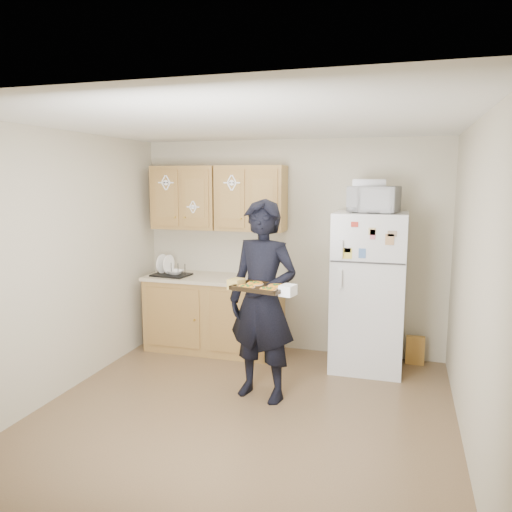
# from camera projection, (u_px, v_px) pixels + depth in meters

# --- Properties ---
(floor) EXTENTS (3.60, 3.60, 0.00)m
(floor) POSITION_uv_depth(u_px,v_px,m) (244.00, 413.00, 4.41)
(floor) COLOR brown
(floor) RESTS_ON ground
(ceiling) EXTENTS (3.60, 3.60, 0.00)m
(ceiling) POSITION_uv_depth(u_px,v_px,m) (243.00, 122.00, 4.03)
(ceiling) COLOR white
(ceiling) RESTS_ON wall_back
(wall_back) EXTENTS (3.60, 0.04, 2.50)m
(wall_back) POSITION_uv_depth(u_px,v_px,m) (290.00, 247.00, 5.92)
(wall_back) COLOR #C0B69B
(wall_back) RESTS_ON floor
(wall_front) EXTENTS (3.60, 0.04, 2.50)m
(wall_front) POSITION_uv_depth(u_px,v_px,m) (133.00, 338.00, 2.51)
(wall_front) COLOR #C0B69B
(wall_front) RESTS_ON floor
(wall_left) EXTENTS (0.04, 3.60, 2.50)m
(wall_left) POSITION_uv_depth(u_px,v_px,m) (63.00, 264.00, 4.73)
(wall_left) COLOR #C0B69B
(wall_left) RESTS_ON floor
(wall_right) EXTENTS (0.04, 3.60, 2.50)m
(wall_right) POSITION_uv_depth(u_px,v_px,m) (473.00, 287.00, 3.71)
(wall_right) COLOR #C0B69B
(wall_right) RESTS_ON floor
(refrigerator) EXTENTS (0.75, 0.70, 1.70)m
(refrigerator) POSITION_uv_depth(u_px,v_px,m) (368.00, 291.00, 5.36)
(refrigerator) COLOR silver
(refrigerator) RESTS_ON floor
(base_cabinet) EXTENTS (1.60, 0.60, 0.86)m
(base_cabinet) POSITION_uv_depth(u_px,v_px,m) (215.00, 315.00, 5.98)
(base_cabinet) COLOR olive
(base_cabinet) RESTS_ON floor
(countertop) EXTENTS (1.64, 0.64, 0.04)m
(countertop) POSITION_uv_depth(u_px,v_px,m) (214.00, 278.00, 5.91)
(countertop) COLOR beige
(countertop) RESTS_ON base_cabinet
(upper_cab_left) EXTENTS (0.80, 0.33, 0.75)m
(upper_cab_left) POSITION_uv_depth(u_px,v_px,m) (186.00, 198.00, 6.01)
(upper_cab_left) COLOR olive
(upper_cab_left) RESTS_ON wall_back
(upper_cab_right) EXTENTS (0.80, 0.33, 0.75)m
(upper_cab_right) POSITION_uv_depth(u_px,v_px,m) (251.00, 198.00, 5.78)
(upper_cab_right) COLOR olive
(upper_cab_right) RESTS_ON wall_back
(cereal_box) EXTENTS (0.20, 0.07, 0.32)m
(cereal_box) POSITION_uv_depth(u_px,v_px,m) (415.00, 350.00, 5.55)
(cereal_box) COLOR gold
(cereal_box) RESTS_ON floor
(person) EXTENTS (0.77, 0.59, 1.87)m
(person) POSITION_uv_depth(u_px,v_px,m) (263.00, 301.00, 4.60)
(person) COLOR black
(person) RESTS_ON floor
(baking_tray) EXTENTS (0.52, 0.43, 0.04)m
(baking_tray) POSITION_uv_depth(u_px,v_px,m) (261.00, 288.00, 4.27)
(baking_tray) COLOR black
(baking_tray) RESTS_ON person
(pizza_front_left) EXTENTS (0.15, 0.15, 0.02)m
(pizza_front_left) POSITION_uv_depth(u_px,v_px,m) (246.00, 286.00, 4.26)
(pizza_front_left) COLOR gold
(pizza_front_left) RESTS_ON baking_tray
(pizza_front_right) EXTENTS (0.15, 0.15, 0.02)m
(pizza_front_right) POSITION_uv_depth(u_px,v_px,m) (268.00, 289.00, 4.16)
(pizza_front_right) COLOR gold
(pizza_front_right) RESTS_ON baking_tray
(pizza_back_left) EXTENTS (0.15, 0.15, 0.02)m
(pizza_back_left) POSITION_uv_depth(u_px,v_px,m) (255.00, 283.00, 4.39)
(pizza_back_left) COLOR gold
(pizza_back_left) RESTS_ON baking_tray
(pizza_back_right) EXTENTS (0.15, 0.15, 0.02)m
(pizza_back_right) POSITION_uv_depth(u_px,v_px,m) (276.00, 286.00, 4.28)
(pizza_back_right) COLOR gold
(pizza_back_right) RESTS_ON baking_tray
(microwave) EXTENTS (0.55, 0.42, 0.27)m
(microwave) POSITION_uv_depth(u_px,v_px,m) (374.00, 200.00, 5.16)
(microwave) COLOR silver
(microwave) RESTS_ON refrigerator
(foil_pan) EXTENTS (0.34, 0.25, 0.07)m
(foil_pan) POSITION_uv_depth(u_px,v_px,m) (369.00, 183.00, 5.18)
(foil_pan) COLOR #B5B5BC
(foil_pan) RESTS_ON microwave
(dish_rack) EXTENTS (0.46, 0.36, 0.17)m
(dish_rack) POSITION_uv_depth(u_px,v_px,m) (171.00, 269.00, 5.97)
(dish_rack) COLOR black
(dish_rack) RESTS_ON countertop
(bowl) EXTENTS (0.24, 0.24, 0.05)m
(bowl) POSITION_uv_depth(u_px,v_px,m) (175.00, 272.00, 5.96)
(bowl) COLOR white
(bowl) RESTS_ON dish_rack
(soap_bottle) EXTENTS (0.10, 0.10, 0.20)m
(soap_bottle) POSITION_uv_depth(u_px,v_px,m) (257.00, 272.00, 5.63)
(soap_bottle) COLOR silver
(soap_bottle) RESTS_ON countertop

